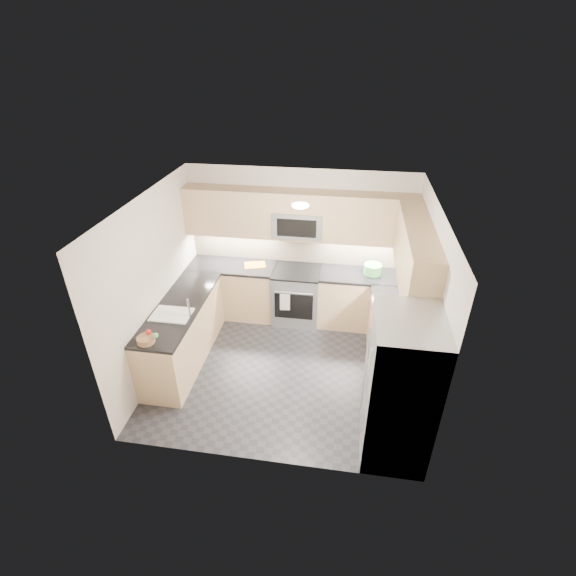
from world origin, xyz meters
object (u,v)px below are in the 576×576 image
object	(u,v)px
gas_range	(296,296)
utensil_bowl	(373,269)
cutting_board	(255,265)
microwave	(298,223)
fruit_basket	(146,340)
refrigerator	(399,388)

from	to	relation	value
gas_range	utensil_bowl	xyz separation A→B (m)	(1.20, 0.07, 0.57)
gas_range	cutting_board	xyz separation A→B (m)	(-0.70, 0.07, 0.49)
microwave	gas_range	bearing A→B (deg)	-90.00
utensil_bowl	fruit_basket	distance (m)	3.55
utensil_bowl	cutting_board	world-z (taller)	utensil_bowl
fruit_basket	gas_range	bearing A→B (deg)	53.47
refrigerator	cutting_board	world-z (taller)	refrigerator
gas_range	microwave	size ratio (longest dim) A/B	1.20
cutting_board	refrigerator	bearing A→B (deg)	-49.17
microwave	utensil_bowl	bearing A→B (deg)	-2.40
microwave	fruit_basket	world-z (taller)	microwave
cutting_board	fruit_basket	size ratio (longest dim) A/B	1.59
gas_range	fruit_basket	distance (m)	2.70
utensil_bowl	cutting_board	bearing A→B (deg)	-179.84
gas_range	cutting_board	size ratio (longest dim) A/B	2.67
microwave	fruit_basket	distance (m)	2.85
utensil_bowl	refrigerator	bearing A→B (deg)	-84.39
fruit_basket	microwave	bearing A→B (deg)	55.02
gas_range	microwave	distance (m)	1.25
microwave	refrigerator	size ratio (longest dim) A/B	0.42
microwave	refrigerator	bearing A→B (deg)	-60.38
microwave	utensil_bowl	distance (m)	1.38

